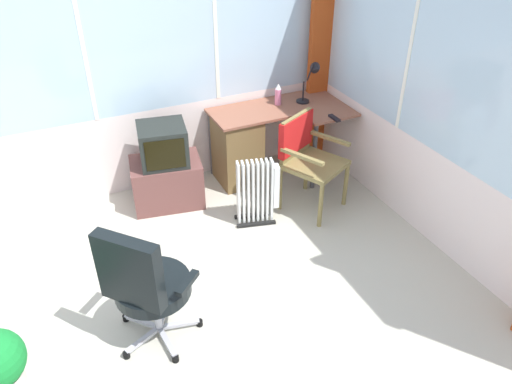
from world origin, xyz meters
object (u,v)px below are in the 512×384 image
object	(u,v)px
spray_bottle	(278,94)
wooden_armchair	(304,150)
tv_remote	(334,118)
desk	(243,144)
desk_lamp	(313,76)
tv_on_stand	(166,170)
office_chair	(144,282)
space_heater	(258,192)

from	to	relation	value
spray_bottle	wooden_armchair	distance (m)	0.74
tv_remote	spray_bottle	distance (m)	0.63
desk	wooden_armchair	xyz separation A→B (m)	(0.33, -0.63, 0.17)
desk_lamp	desk	bearing A→B (deg)	175.70
tv_remote	tv_on_stand	size ratio (longest dim) A/B	0.19
wooden_armchair	desk_lamp	bearing A→B (deg)	54.96
office_chair	tv_on_stand	size ratio (longest dim) A/B	1.20
desk_lamp	space_heater	bearing A→B (deg)	-143.50
wooden_armchair	office_chair	bearing A→B (deg)	-149.42
desk	space_heater	xyz separation A→B (m)	(-0.18, -0.73, -0.08)
desk_lamp	tv_on_stand	size ratio (longest dim) A/B	0.51
spray_bottle	space_heater	xyz separation A→B (m)	(-0.59, -0.78, -0.51)
desk	space_heater	size ratio (longest dim) A/B	2.11
desk	tv_on_stand	bearing A→B (deg)	-173.58
desk	office_chair	distance (m)	2.19
tv_remote	office_chair	size ratio (longest dim) A/B	0.16
desk	office_chair	bearing A→B (deg)	-130.43
space_heater	spray_bottle	bearing A→B (deg)	53.14
space_heater	tv_remote	bearing A→B (deg)	15.53
spray_bottle	tv_on_stand	world-z (taller)	spray_bottle
spray_bottle	wooden_armchair	size ratio (longest dim) A/B	0.24
spray_bottle	tv_on_stand	bearing A→B (deg)	-173.25
space_heater	desk	bearing A→B (deg)	75.98
tv_remote	tv_on_stand	world-z (taller)	tv_on_stand
office_chair	wooden_armchair	bearing A→B (deg)	30.58
tv_on_stand	tv_remote	bearing A→B (deg)	-13.91
office_chair	spray_bottle	bearing A→B (deg)	43.28
tv_remote	spray_bottle	xyz separation A→B (m)	(-0.32, 0.53, 0.09)
tv_on_stand	spray_bottle	bearing A→B (deg)	6.75
wooden_armchair	tv_on_stand	size ratio (longest dim) A/B	1.09
tv_remote	desk	bearing A→B (deg)	146.04
spray_bottle	tv_remote	bearing A→B (deg)	-58.75
spray_bottle	office_chair	distance (m)	2.52
spray_bottle	wooden_armchair	xyz separation A→B (m)	(-0.08, -0.69, -0.26)
spray_bottle	tv_on_stand	xyz separation A→B (m)	(-1.23, -0.15, -0.47)
desk	spray_bottle	distance (m)	0.60
tv_remote	office_chair	bearing A→B (deg)	-151.71
wooden_armchair	tv_on_stand	bearing A→B (deg)	154.88
tv_remote	space_heater	distance (m)	1.03
desk	spray_bottle	bearing A→B (deg)	7.41
desk	tv_on_stand	size ratio (longest dim) A/B	1.64
spray_bottle	office_chair	size ratio (longest dim) A/B	0.22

